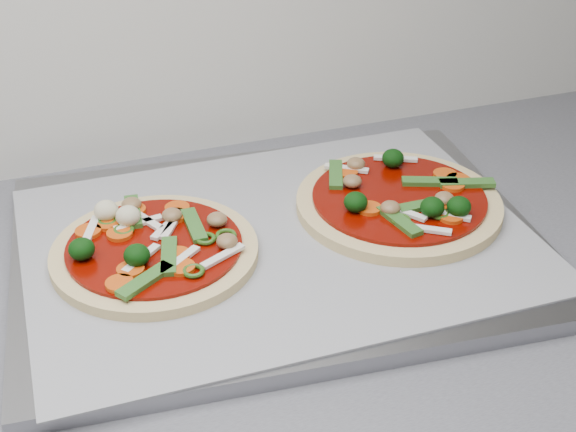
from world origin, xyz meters
name	(u,v)px	position (x,y,z in m)	size (l,w,h in m)	color
baking_tray	(278,245)	(0.56, 1.36, 0.91)	(0.51, 0.37, 0.02)	gray
parchment	(278,237)	(0.56, 1.36, 0.92)	(0.48, 0.35, 0.00)	#9E9FA4
pizza_left	(153,247)	(0.44, 1.37, 0.93)	(0.24, 0.24, 0.03)	tan
pizza_right	(400,201)	(0.70, 1.37, 0.93)	(0.23, 0.23, 0.04)	tan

